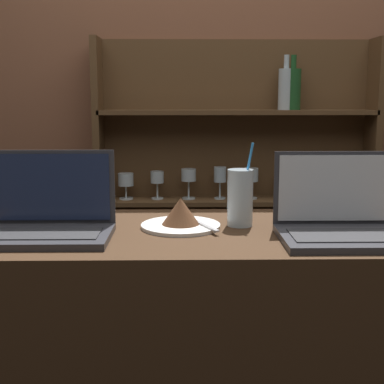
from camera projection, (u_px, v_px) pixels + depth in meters
back_wall at (210, 98)px, 2.48m from camera, size 7.00×0.06×2.70m
back_shelf at (236, 208)px, 2.49m from camera, size 1.26×0.18×1.61m
laptop_near at (47, 218)px, 1.38m from camera, size 0.34×0.22×0.22m
laptop_far at (340, 221)px, 1.36m from camera, size 0.32×0.24×0.21m
cake_plate at (181, 217)px, 1.47m from camera, size 0.22×0.22×0.08m
water_glass at (240, 198)px, 1.49m from camera, size 0.07×0.07×0.23m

